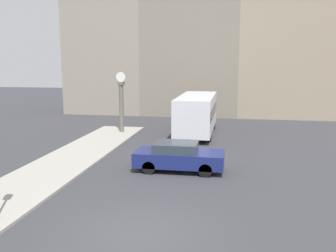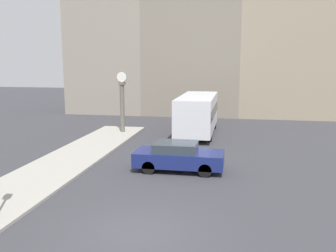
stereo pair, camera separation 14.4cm
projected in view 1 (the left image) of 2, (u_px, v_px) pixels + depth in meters
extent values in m
plane|color=#38383D|center=(137.00, 232.00, 11.85)|extent=(120.00, 120.00, 0.00)
cube|color=#A39E93|center=(72.00, 158.00, 20.54)|extent=(3.30, 19.89, 0.12)
cube|color=gray|center=(107.00, 51.00, 38.62)|extent=(7.93, 5.00, 12.72)
cube|color=gray|center=(191.00, 31.00, 36.81)|extent=(9.40, 5.00, 16.53)
cube|color=gray|center=(297.00, 49.00, 35.39)|extent=(10.85, 5.00, 12.86)
cube|color=navy|center=(179.00, 158.00, 18.39)|extent=(4.35, 1.87, 0.70)
cube|color=#2D3842|center=(176.00, 147.00, 18.32)|extent=(2.09, 1.68, 0.45)
cylinder|color=black|center=(208.00, 161.00, 19.01)|extent=(0.63, 0.22, 0.63)
cylinder|color=black|center=(205.00, 170.00, 17.41)|extent=(0.63, 0.22, 0.63)
cylinder|color=black|center=(156.00, 159.00, 19.47)|extent=(0.63, 0.22, 0.63)
cylinder|color=black|center=(149.00, 168.00, 17.87)|extent=(0.63, 0.22, 0.63)
cube|color=silver|center=(197.00, 112.00, 27.51)|extent=(2.47, 7.91, 2.48)
cube|color=#1E232D|center=(197.00, 110.00, 27.49)|extent=(2.50, 7.75, 0.74)
cylinder|color=black|center=(213.00, 123.00, 29.90)|extent=(0.28, 0.90, 0.90)
cylinder|color=black|center=(186.00, 122.00, 30.28)|extent=(0.28, 0.90, 0.90)
cylinder|color=black|center=(209.00, 135.00, 25.14)|extent=(0.28, 0.90, 0.90)
cylinder|color=black|center=(177.00, 134.00, 25.52)|extent=(0.28, 0.90, 0.90)
cylinder|color=#666056|center=(121.00, 108.00, 27.69)|extent=(0.33, 0.33, 3.51)
cube|color=#666056|center=(121.00, 83.00, 27.37)|extent=(0.43, 0.43, 0.20)
cylinder|color=#666056|center=(121.00, 77.00, 27.29)|extent=(0.79, 0.04, 0.79)
cylinder|color=white|center=(121.00, 77.00, 27.29)|extent=(0.74, 0.06, 0.74)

